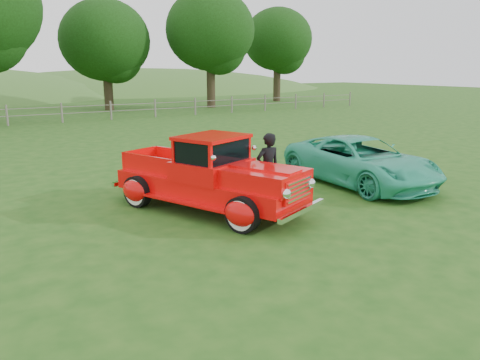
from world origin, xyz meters
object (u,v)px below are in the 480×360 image
tree_near_east (105,41)px  man (268,169)px  red_pickup (210,177)px  teal_sedan (360,161)px  tree_mid_east (210,30)px  tree_far_east (278,40)px

tree_near_east → man: (-4.42, -27.70, -4.37)m
red_pickup → teal_sedan: size_ratio=1.08×
red_pickup → man: size_ratio=3.01×
tree_mid_east → tree_far_east: 9.49m
red_pickup → man: (1.46, -0.25, 0.08)m
tree_far_east → teal_sedan: bearing=-122.3°
red_pickup → tree_near_east: bearing=55.6°
tree_far_east → tree_mid_east: bearing=-161.6°
red_pickup → man: red_pickup is taller
man → red_pickup: bearing=-7.1°
tree_far_east → red_pickup: 36.86m
tree_near_east → tree_far_east: bearing=3.4°
tree_mid_east → teal_sedan: 27.63m
tree_mid_east → tree_near_east: bearing=166.0°
tree_near_east → teal_sedan: size_ratio=1.71×
tree_far_east → red_pickup: (-22.88, -28.45, -5.06)m
tree_near_east → teal_sedan: 27.91m
tree_near_east → tree_mid_east: size_ratio=0.88×
red_pickup → man: 1.48m
tree_mid_east → red_pickup: bearing=-118.6°
man → tree_mid_east: bearing=-113.2°
tree_far_east → tree_near_east: bearing=-176.6°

